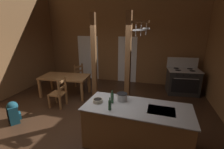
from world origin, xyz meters
TOP-DOWN VIEW (x-y plane):
  - ground_plane at (0.00, 0.00)m, footprint 7.69×8.01m
  - wall_back at (0.00, 3.67)m, footprint 7.69×0.14m
  - glazed_door_back_left at (-1.55, 3.60)m, footprint 1.00×0.01m
  - glazed_panel_back_right at (0.34, 3.60)m, footprint 0.84×0.01m
  - kitchen_island at (1.29, -0.46)m, footprint 2.21×1.07m
  - stove_range at (2.63, 2.83)m, footprint 1.21×0.92m
  - support_post_with_pot_rack at (0.88, 0.86)m, footprint 0.61×0.24m
  - support_post_center at (-0.27, 1.16)m, footprint 0.14×0.14m
  - dining_table at (-1.57, 1.48)m, footprint 1.77×1.04m
  - ladderback_chair_near_window at (-1.42, 2.44)m, footprint 0.60×0.60m
  - ladderback_chair_by_post at (-1.28, 0.62)m, footprint 0.45×0.45m
  - backpack at (-1.93, -0.49)m, footprint 0.39×0.39m
  - stockpot_on_counter at (0.93, -0.25)m, footprint 0.30×0.23m
  - mixing_bowl_on_counter at (0.45, -0.49)m, footprint 0.21×0.21m
  - bottle_tall_on_counter at (0.75, -0.43)m, footprint 0.07×0.07m
  - bottle_short_on_counter at (0.78, -0.73)m, footprint 0.06×0.06m

SIDE VIEW (x-z plane):
  - ground_plane at x=0.00m, z-range -0.10..0.00m
  - backpack at x=-1.93m, z-range 0.02..0.61m
  - kitchen_island at x=1.29m, z-range 0.00..0.90m
  - ladderback_chair_near_window at x=-1.42m, z-range -0.02..0.93m
  - ladderback_chair_by_post at x=-1.28m, z-range -0.02..0.93m
  - stove_range at x=2.63m, z-range -0.18..1.14m
  - dining_table at x=-1.57m, z-range 0.28..1.02m
  - mixing_bowl_on_counter at x=0.45m, z-range 0.90..0.97m
  - stockpot_on_counter at x=0.93m, z-range 0.90..1.06m
  - bottle_short_on_counter at x=0.78m, z-range 0.87..1.13m
  - bottle_tall_on_counter at x=0.75m, z-range 0.87..1.16m
  - glazed_door_back_left at x=-1.55m, z-range 0.00..2.05m
  - glazed_panel_back_right at x=0.34m, z-range 0.00..2.05m
  - support_post_center at x=-0.27m, z-range 0.00..2.86m
  - support_post_with_pot_rack at x=0.88m, z-range 0.12..2.98m
  - wall_back at x=0.00m, z-range 0.00..4.51m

